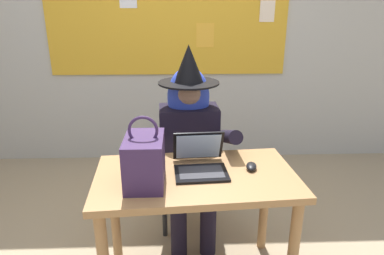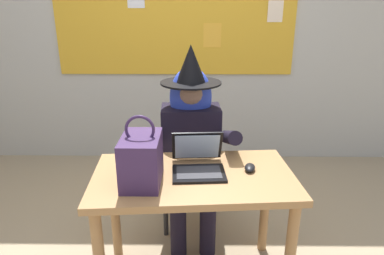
{
  "view_description": "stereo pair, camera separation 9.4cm",
  "coord_description": "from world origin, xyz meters",
  "px_view_note": "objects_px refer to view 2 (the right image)",
  "views": [
    {
      "loc": [
        0.12,
        -1.67,
        1.64
      ],
      "look_at": [
        0.19,
        0.35,
        0.91
      ],
      "focal_mm": 32.09,
      "sensor_mm": 36.0,
      "label": 1
    },
    {
      "loc": [
        0.21,
        -1.67,
        1.64
      ],
      "look_at": [
        0.19,
        0.35,
        0.91
      ],
      "focal_mm": 32.09,
      "sensor_mm": 36.0,
      "label": 2
    }
  ],
  "objects_px": {
    "laptop": "(198,162)",
    "desk_main": "(193,193)",
    "coffee_mug": "(139,183)",
    "computer_mouse": "(250,168)",
    "chair_at_desk": "(192,162)",
    "person_costumed": "(191,134)",
    "handbag": "(141,159)"
  },
  "relations": [
    {
      "from": "computer_mouse",
      "to": "coffee_mug",
      "type": "bearing_deg",
      "value": -146.19
    },
    {
      "from": "desk_main",
      "to": "chair_at_desk",
      "type": "xyz_separation_m",
      "value": [
        -0.02,
        0.67,
        -0.13
      ]
    },
    {
      "from": "desk_main",
      "to": "computer_mouse",
      "type": "xyz_separation_m",
      "value": [
        0.32,
        0.06,
        0.13
      ]
    },
    {
      "from": "chair_at_desk",
      "to": "handbag",
      "type": "xyz_separation_m",
      "value": [
        -0.26,
        -0.76,
        0.38
      ]
    },
    {
      "from": "desk_main",
      "to": "computer_mouse",
      "type": "distance_m",
      "value": 0.35
    },
    {
      "from": "chair_at_desk",
      "to": "coffee_mug",
      "type": "height_order",
      "value": "chair_at_desk"
    },
    {
      "from": "laptop",
      "to": "desk_main",
      "type": "bearing_deg",
      "value": -118.54
    },
    {
      "from": "person_costumed",
      "to": "computer_mouse",
      "type": "xyz_separation_m",
      "value": [
        0.34,
        -0.5,
        -0.02
      ]
    },
    {
      "from": "person_costumed",
      "to": "handbag",
      "type": "distance_m",
      "value": 0.7
    },
    {
      "from": "desk_main",
      "to": "computer_mouse",
      "type": "height_order",
      "value": "computer_mouse"
    },
    {
      "from": "chair_at_desk",
      "to": "laptop",
      "type": "distance_m",
      "value": 0.69
    },
    {
      "from": "laptop",
      "to": "computer_mouse",
      "type": "xyz_separation_m",
      "value": [
        0.3,
        -0.0,
        -0.03
      ]
    },
    {
      "from": "laptop",
      "to": "person_costumed",
      "type": "bearing_deg",
      "value": 91.61
    },
    {
      "from": "desk_main",
      "to": "computer_mouse",
      "type": "relative_size",
      "value": 11.28
    },
    {
      "from": "chair_at_desk",
      "to": "laptop",
      "type": "relative_size",
      "value": 2.7
    },
    {
      "from": "chair_at_desk",
      "to": "person_costumed",
      "type": "xyz_separation_m",
      "value": [
        -0.0,
        -0.12,
        0.28
      ]
    },
    {
      "from": "computer_mouse",
      "to": "desk_main",
      "type": "bearing_deg",
      "value": -158.65
    },
    {
      "from": "chair_at_desk",
      "to": "person_costumed",
      "type": "height_order",
      "value": "person_costumed"
    },
    {
      "from": "laptop",
      "to": "coffee_mug",
      "type": "xyz_separation_m",
      "value": [
        -0.3,
        -0.24,
        -0.0
      ]
    },
    {
      "from": "person_costumed",
      "to": "laptop",
      "type": "distance_m",
      "value": 0.5
    },
    {
      "from": "desk_main",
      "to": "person_costumed",
      "type": "height_order",
      "value": "person_costumed"
    },
    {
      "from": "chair_at_desk",
      "to": "person_costumed",
      "type": "distance_m",
      "value": 0.31
    },
    {
      "from": "handbag",
      "to": "coffee_mug",
      "type": "height_order",
      "value": "handbag"
    },
    {
      "from": "person_costumed",
      "to": "computer_mouse",
      "type": "relative_size",
      "value": 13.35
    },
    {
      "from": "person_costumed",
      "to": "coffee_mug",
      "type": "relative_size",
      "value": 14.62
    },
    {
      "from": "coffee_mug",
      "to": "laptop",
      "type": "bearing_deg",
      "value": 39.2
    },
    {
      "from": "desk_main",
      "to": "chair_at_desk",
      "type": "distance_m",
      "value": 0.69
    },
    {
      "from": "chair_at_desk",
      "to": "laptop",
      "type": "bearing_deg",
      "value": 9.14
    },
    {
      "from": "person_costumed",
      "to": "handbag",
      "type": "bearing_deg",
      "value": -24.43
    },
    {
      "from": "computer_mouse",
      "to": "chair_at_desk",
      "type": "bearing_deg",
      "value": 130.38
    },
    {
      "from": "chair_at_desk",
      "to": "handbag",
      "type": "distance_m",
      "value": 0.89
    },
    {
      "from": "chair_at_desk",
      "to": "laptop",
      "type": "height_order",
      "value": "laptop"
    }
  ]
}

